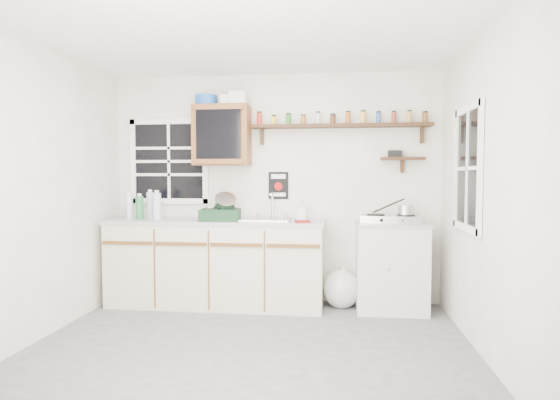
% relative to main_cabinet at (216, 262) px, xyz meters
% --- Properties ---
extents(room, '(3.64, 3.24, 2.54)m').
position_rel_main_cabinet_xyz_m(room, '(0.58, -1.30, 0.79)').
color(room, '#4D4D4F').
rests_on(room, ground).
extents(main_cabinet, '(2.31, 0.63, 0.92)m').
position_rel_main_cabinet_xyz_m(main_cabinet, '(0.00, 0.00, 0.00)').
color(main_cabinet, beige).
rests_on(main_cabinet, floor).
extents(right_cabinet, '(0.73, 0.57, 0.91)m').
position_rel_main_cabinet_xyz_m(right_cabinet, '(1.83, 0.03, -0.01)').
color(right_cabinet, silver).
rests_on(right_cabinet, floor).
extents(sink, '(0.52, 0.44, 0.29)m').
position_rel_main_cabinet_xyz_m(sink, '(0.54, 0.01, 0.47)').
color(sink, '#B1B0B5').
rests_on(sink, main_cabinet).
extents(upper_cabinet, '(0.60, 0.32, 0.65)m').
position_rel_main_cabinet_xyz_m(upper_cabinet, '(0.03, 0.14, 1.36)').
color(upper_cabinet, '#5B3616').
rests_on(upper_cabinet, wall_back).
extents(upper_cabinet_clutter, '(0.56, 0.24, 0.14)m').
position_rel_main_cabinet_xyz_m(upper_cabinet_clutter, '(0.00, 0.14, 1.75)').
color(upper_cabinet_clutter, '#194FA6').
rests_on(upper_cabinet_clutter, upper_cabinet).
extents(spice_shelf, '(1.91, 0.18, 0.35)m').
position_rel_main_cabinet_xyz_m(spice_shelf, '(1.31, 0.21, 1.47)').
color(spice_shelf, black).
rests_on(spice_shelf, wall_back).
extents(secondary_shelf, '(0.45, 0.16, 0.24)m').
position_rel_main_cabinet_xyz_m(secondary_shelf, '(1.94, 0.22, 1.12)').
color(secondary_shelf, black).
rests_on(secondary_shelf, wall_back).
extents(warning_sign, '(0.22, 0.02, 0.30)m').
position_rel_main_cabinet_xyz_m(warning_sign, '(0.63, 0.29, 0.82)').
color(warning_sign, black).
rests_on(warning_sign, wall_back).
extents(window_back, '(0.93, 0.03, 0.98)m').
position_rel_main_cabinet_xyz_m(window_back, '(-0.62, 0.29, 1.09)').
color(window_back, black).
rests_on(window_back, wall_back).
extents(window_right, '(0.03, 0.78, 1.08)m').
position_rel_main_cabinet_xyz_m(window_right, '(2.37, -0.75, 0.99)').
color(window_right, black).
rests_on(window_right, wall_back).
extents(water_bottles, '(0.39, 0.19, 0.32)m').
position_rel_main_cabinet_xyz_m(water_bottles, '(-0.77, -0.02, 0.60)').
color(water_bottles, silver).
rests_on(water_bottles, main_cabinet).
extents(dish_rack, '(0.43, 0.34, 0.30)m').
position_rel_main_cabinet_xyz_m(dish_rack, '(0.09, -0.10, 0.56)').
color(dish_rack, black).
rests_on(dish_rack, main_cabinet).
extents(soap_bottle, '(0.10, 0.11, 0.20)m').
position_rel_main_cabinet_xyz_m(soap_bottle, '(0.91, 0.09, 0.56)').
color(soap_bottle, silver).
rests_on(soap_bottle, main_cabinet).
extents(rag, '(0.16, 0.15, 0.02)m').
position_rel_main_cabinet_xyz_m(rag, '(0.94, -0.20, 0.47)').
color(rag, maroon).
rests_on(rag, main_cabinet).
extents(hotplate, '(0.63, 0.38, 0.09)m').
position_rel_main_cabinet_xyz_m(hotplate, '(1.82, 0.01, 0.49)').
color(hotplate, '#B1B0B5').
rests_on(hotplate, right_cabinet).
extents(saucepan, '(0.41, 0.21, 0.17)m').
position_rel_main_cabinet_xyz_m(saucepan, '(1.97, 0.01, 0.58)').
color(saucepan, '#B1B0B5').
rests_on(saucepan, hotplate).
extents(trash_bag, '(0.40, 0.37, 0.46)m').
position_rel_main_cabinet_xyz_m(trash_bag, '(1.33, 0.07, -0.26)').
color(trash_bag, silver).
rests_on(trash_bag, floor).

